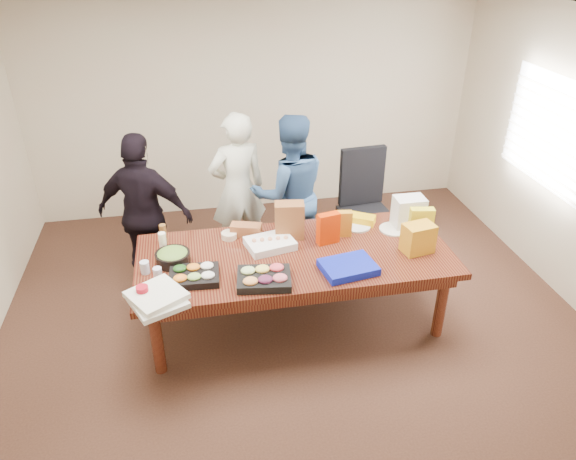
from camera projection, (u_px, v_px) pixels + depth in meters
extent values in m
cube|color=#47301E|center=(294.00, 320.00, 5.18)|extent=(5.50, 5.00, 0.02)
cube|color=white|center=(297.00, 21.00, 3.83)|extent=(5.50, 5.00, 0.02)
cube|color=beige|center=(255.00, 107.00, 6.64)|extent=(5.50, 0.04, 2.70)
cube|color=beige|center=(409.00, 435.00, 2.37)|extent=(5.50, 0.04, 2.70)
cube|color=white|center=(549.00, 132.00, 5.39)|extent=(0.03, 1.40, 1.10)
cube|color=beige|center=(545.00, 132.00, 5.38)|extent=(0.04, 1.36, 1.00)
cube|color=#4C1C0F|center=(295.00, 288.00, 4.99)|extent=(2.80, 1.20, 0.75)
cube|color=black|center=(367.00, 212.00, 5.82)|extent=(0.66, 0.66, 1.20)
imported|color=silver|center=(238.00, 190.00, 5.73)|extent=(0.69, 0.53, 1.70)
imported|color=#2D4E7D|center=(290.00, 194.00, 5.63)|extent=(0.85, 0.68, 1.71)
imported|color=black|center=(145.00, 214.00, 5.29)|extent=(1.05, 0.73, 1.66)
cube|color=black|center=(194.00, 276.00, 4.44)|extent=(0.43, 0.34, 0.06)
cube|color=black|center=(264.00, 279.00, 4.40)|extent=(0.48, 0.40, 0.07)
cube|color=white|center=(270.00, 243.00, 4.88)|extent=(0.48, 0.40, 0.07)
cylinder|color=black|center=(173.00, 258.00, 4.65)|extent=(0.33, 0.33, 0.10)
cube|color=#0E1BAF|center=(348.00, 267.00, 4.55)|extent=(0.50, 0.40, 0.07)
cube|color=red|center=(328.00, 228.00, 4.90)|extent=(0.22, 0.13, 0.30)
cube|color=yellow|center=(421.00, 224.00, 4.93)|extent=(0.23, 0.12, 0.32)
cube|color=#C5811C|center=(343.00, 224.00, 5.02)|extent=(0.17, 0.09, 0.25)
cylinder|color=white|center=(295.00, 227.00, 5.07)|extent=(0.11, 0.11, 0.15)
cylinder|color=yellow|center=(289.00, 231.00, 4.99)|extent=(0.07, 0.07, 0.17)
cylinder|color=brown|center=(163.00, 234.00, 4.91)|extent=(0.07, 0.07, 0.19)
cylinder|color=#F3E7CC|center=(163.00, 243.00, 4.77)|extent=(0.08, 0.08, 0.20)
cube|color=#ECB30D|center=(362.00, 219.00, 5.27)|extent=(0.28, 0.24, 0.08)
cube|color=brown|center=(246.00, 230.00, 5.05)|extent=(0.31, 0.20, 0.12)
cube|color=brown|center=(289.00, 220.00, 4.97)|extent=(0.29, 0.19, 0.35)
cylinder|color=#B30F22|center=(143.00, 293.00, 4.18)|extent=(0.10, 0.10, 0.13)
cylinder|color=white|center=(158.00, 273.00, 4.44)|extent=(0.09, 0.09, 0.10)
cylinder|color=silver|center=(145.00, 267.00, 4.51)|extent=(0.10, 0.10, 0.11)
cube|color=silver|center=(158.00, 302.00, 4.15)|extent=(0.50, 0.50, 0.04)
cube|color=white|center=(156.00, 295.00, 4.16)|extent=(0.52, 0.52, 0.04)
cylinder|color=silver|center=(394.00, 229.00, 5.17)|extent=(0.34, 0.34, 0.02)
cylinder|color=silver|center=(357.00, 226.00, 5.22)|extent=(0.33, 0.33, 0.02)
cylinder|color=beige|center=(343.00, 228.00, 5.14)|extent=(0.19, 0.19, 0.07)
cylinder|color=beige|center=(229.00, 235.00, 5.02)|extent=(0.17, 0.17, 0.06)
cube|color=white|center=(409.00, 212.00, 5.16)|extent=(0.29, 0.21, 0.31)
cube|color=orange|center=(418.00, 238.00, 4.77)|extent=(0.30, 0.23, 0.27)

